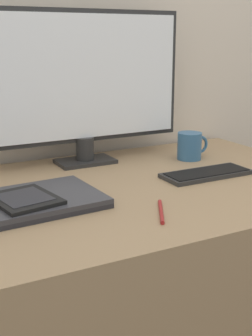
% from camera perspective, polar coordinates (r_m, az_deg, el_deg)
% --- Properties ---
extents(wall_back, '(3.60, 0.05, 2.40)m').
position_cam_1_polar(wall_back, '(1.59, -8.45, 17.39)').
color(wall_back, beige).
rests_on(wall_back, ground_plane).
extents(desk, '(1.30, 0.77, 0.76)m').
position_cam_1_polar(desk, '(1.42, -0.94, -17.02)').
color(desk, '#997A56').
rests_on(desk, ground_plane).
extents(monitor, '(0.67, 0.11, 0.47)m').
position_cam_1_polar(monitor, '(1.46, -5.25, 10.27)').
color(monitor, '#262626').
rests_on(monitor, desk).
extents(keyboard, '(0.27, 0.10, 0.01)m').
position_cam_1_polar(keyboard, '(1.38, 9.77, -0.67)').
color(keyboard, '#282828').
rests_on(keyboard, desk).
extents(laptop, '(0.36, 0.25, 0.02)m').
position_cam_1_polar(laptop, '(1.14, -11.91, -4.11)').
color(laptop, '#232328').
rests_on(laptop, desk).
extents(ereader, '(0.16, 0.18, 0.01)m').
position_cam_1_polar(ereader, '(1.11, -12.30, -3.70)').
color(ereader, black).
rests_on(ereader, laptop).
extents(coffee_mug, '(0.11, 0.08, 0.09)m').
position_cam_1_polar(coffee_mug, '(1.56, 7.82, 2.69)').
color(coffee_mug, '#336089').
rests_on(coffee_mug, desk).
extents(pen, '(0.08, 0.13, 0.01)m').
position_cam_1_polar(pen, '(1.08, 4.12, -5.34)').
color(pen, maroon).
rests_on(pen, desk).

